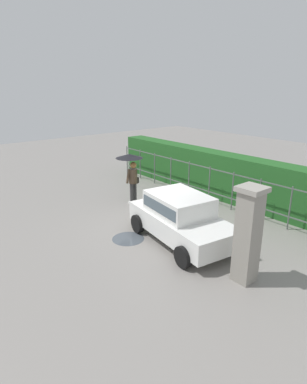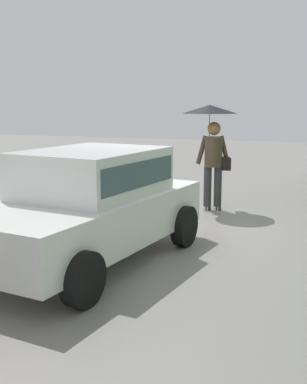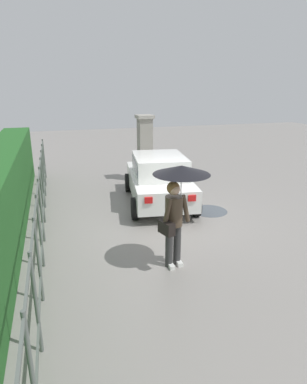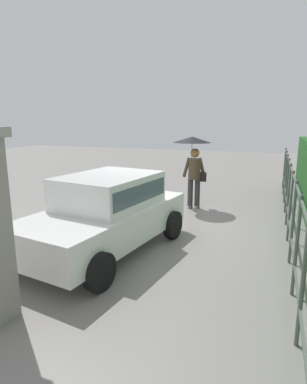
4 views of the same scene
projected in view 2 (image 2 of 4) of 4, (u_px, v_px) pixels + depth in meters
name	position (u px, v px, depth m)	size (l,w,h in m)	color
ground_plane	(150.00, 234.00, 7.91)	(40.00, 40.00, 0.00)	gray
car	(89.00, 201.00, 6.46)	(3.92, 2.30, 1.48)	white
pedestrian	(212.00, 132.00, 9.43)	(1.06, 1.06, 2.04)	#333333
puddle_near	(57.00, 232.00, 8.02)	(1.01, 1.01, 0.00)	#4C545B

